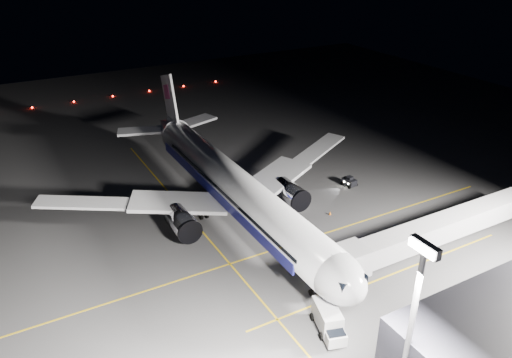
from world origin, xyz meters
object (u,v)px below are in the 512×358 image
Objects in this scene: jet_bridge at (437,229)px; safety_cone_b at (330,213)px; service_truck at (329,320)px; airliner at (232,185)px; safety_cone_a at (238,192)px; safety_cone_c at (293,197)px; baggage_tug at (349,181)px; floodlight_mast_south at (409,338)px.

safety_cone_b is at bearing -163.02° from jet_bridge.
safety_cone_b is (-20.25, 15.33, -1.27)m from service_truck.
service_truck is 10.65× the size of safety_cone_b.
airliner is 27.65m from service_truck.
safety_cone_c is (6.03, 7.10, 0.04)m from safety_cone_a.
airliner reaches higher than baggage_tug.
floodlight_mast_south reaches higher than baggage_tug.
floodlight_mast_south is 8.17× the size of baggage_tug.
jet_bridge reaches higher than service_truck.
safety_cone_c is at bearing -163.87° from safety_cone_b.
floodlight_mast_south is at bearing -11.98° from safety_cone_a.
baggage_tug is 10.92m from safety_cone_c.
safety_cone_b is at bearing 150.57° from floodlight_mast_south.
safety_cone_b is at bearing 159.81° from service_truck.
safety_cone_c is at bearing -100.09° from baggage_tug.
floodlight_mast_south is 39.05× the size of safety_cone_a.
safety_cone_c is at bearing 90.35° from airliner.
airliner is 12.12m from safety_cone_c.
jet_bridge reaches higher than safety_cone_a.
jet_bridge is 20.88m from service_truck.
service_truck is 10.00× the size of safety_cone_c.
floodlight_mast_south is at bearing -22.59° from safety_cone_c.
safety_cone_a is 0.88× the size of safety_cone_c.
airliner reaches higher than safety_cone_b.
floodlight_mast_south is at bearing -53.21° from jet_bridge.
baggage_tug is at bearing 69.40° from safety_cone_a.
safety_cone_b is (-34.00, 19.18, -12.09)m from floodlight_mast_south.
safety_cone_a is (-47.18, 10.01, -12.11)m from floodlight_mast_south.
service_truck is (4.25, -20.21, -3.03)m from jet_bridge.
baggage_tug is (-26.67, 24.15, -0.76)m from service_truck.
airliner is 24.28× the size of baggage_tug.
floodlight_mast_south is 50.52m from baggage_tug.
jet_bridge reaches higher than baggage_tug.
jet_bridge is 56.79× the size of safety_cone_c.
service_truck is 25.43m from safety_cone_b.
floodlight_mast_south reaches higher than airliner.
jet_bridge is at bearing 38.04° from airliner.
jet_bridge is at bearing 118.81° from service_truck.
jet_bridge is 32.67m from safety_cone_a.
safety_cone_a is 16.06m from safety_cone_b.
airliner is 8.79m from safety_cone_a.
jet_bridge is at bearing 25.72° from safety_cone_a.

